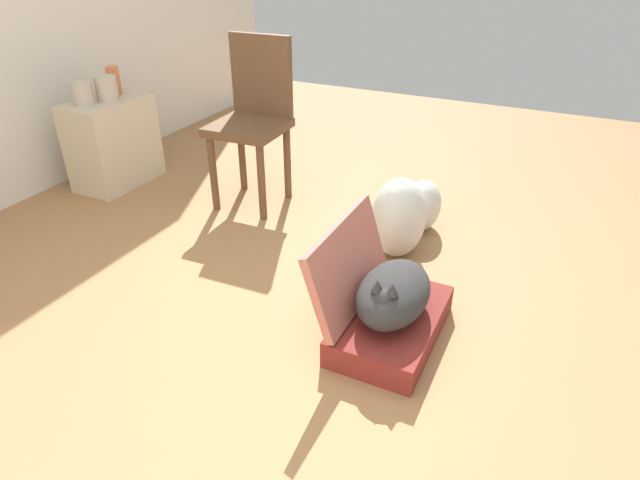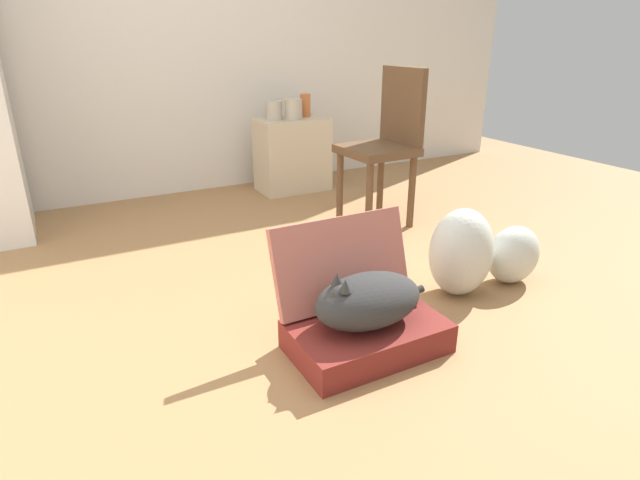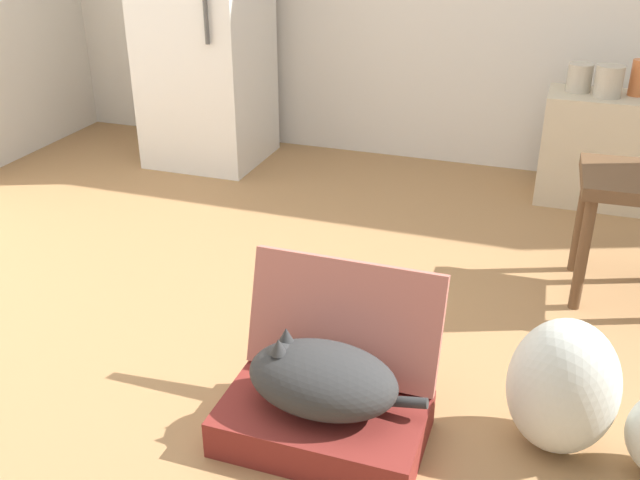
{
  "view_description": "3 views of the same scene",
  "coord_description": "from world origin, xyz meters",
  "px_view_note": "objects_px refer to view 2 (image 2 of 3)",
  "views": [
    {
      "loc": [
        -1.59,
        -0.84,
        1.48
      ],
      "look_at": [
        0.18,
        0.03,
        0.35
      ],
      "focal_mm": 30.36,
      "sensor_mm": 36.0,
      "label": 1
    },
    {
      "loc": [
        -0.86,
        -1.77,
        1.16
      ],
      "look_at": [
        0.06,
        -0.07,
        0.39
      ],
      "focal_mm": 29.06,
      "sensor_mm": 36.0,
      "label": 2
    },
    {
      "loc": [
        0.67,
        -1.92,
        1.48
      ],
      "look_at": [
        0.02,
        -0.04,
        0.51
      ],
      "focal_mm": 40.76,
      "sensor_mm": 36.0,
      "label": 3
    }
  ],
  "objects_px": {
    "cat": "(367,300)",
    "vase_round": "(294,109)",
    "plastic_bag_clear": "(513,255)",
    "side_table": "(292,155)",
    "vase_short": "(305,105)",
    "vase_tall": "(274,110)",
    "chair": "(386,141)",
    "plastic_bag_white": "(461,252)",
    "suitcase_base": "(367,336)"
  },
  "relations": [
    {
      "from": "cat",
      "to": "vase_round",
      "type": "relative_size",
      "value": 3.46
    },
    {
      "from": "plastic_bag_clear",
      "to": "side_table",
      "type": "height_order",
      "value": "side_table"
    },
    {
      "from": "side_table",
      "to": "vase_round",
      "type": "height_order",
      "value": "vase_round"
    },
    {
      "from": "cat",
      "to": "vase_short",
      "type": "bearing_deg",
      "value": 68.77
    },
    {
      "from": "vase_tall",
      "to": "cat",
      "type": "bearing_deg",
      "value": -105.01
    },
    {
      "from": "plastic_bag_clear",
      "to": "side_table",
      "type": "xyz_separation_m",
      "value": [
        -0.25,
        2.01,
        0.13
      ]
    },
    {
      "from": "vase_short",
      "to": "plastic_bag_clear",
      "type": "bearing_deg",
      "value": -86.84
    },
    {
      "from": "plastic_bag_clear",
      "to": "vase_round",
      "type": "distance_m",
      "value": 2.05
    },
    {
      "from": "cat",
      "to": "side_table",
      "type": "distance_m",
      "value": 2.3
    },
    {
      "from": "side_table",
      "to": "vase_tall",
      "type": "xyz_separation_m",
      "value": [
        -0.13,
        0.02,
        0.35
      ]
    },
    {
      "from": "plastic_bag_clear",
      "to": "chair",
      "type": "height_order",
      "value": "chair"
    },
    {
      "from": "plastic_bag_clear",
      "to": "cat",
      "type": "bearing_deg",
      "value": -170.28
    },
    {
      "from": "plastic_bag_clear",
      "to": "vase_tall",
      "type": "distance_m",
      "value": 2.12
    },
    {
      "from": "cat",
      "to": "vase_round",
      "type": "distance_m",
      "value": 2.3
    },
    {
      "from": "cat",
      "to": "plastic_bag_white",
      "type": "relative_size",
      "value": 1.23
    },
    {
      "from": "suitcase_base",
      "to": "side_table",
      "type": "relative_size",
      "value": 1.07
    },
    {
      "from": "chair",
      "to": "side_table",
      "type": "bearing_deg",
      "value": -171.45
    },
    {
      "from": "side_table",
      "to": "cat",
      "type": "bearing_deg",
      "value": -108.4
    },
    {
      "from": "chair",
      "to": "suitcase_base",
      "type": "bearing_deg",
      "value": -39.57
    },
    {
      "from": "vase_round",
      "to": "side_table",
      "type": "bearing_deg",
      "value": 90.0
    },
    {
      "from": "cat",
      "to": "plastic_bag_white",
      "type": "height_order",
      "value": "plastic_bag_white"
    },
    {
      "from": "plastic_bag_white",
      "to": "vase_round",
      "type": "xyz_separation_m",
      "value": [
        0.07,
        1.94,
        0.42
      ]
    },
    {
      "from": "side_table",
      "to": "chair",
      "type": "distance_m",
      "value": 1.02
    },
    {
      "from": "cat",
      "to": "plastic_bag_clear",
      "type": "xyz_separation_m",
      "value": [
        0.97,
        0.17,
        -0.08
      ]
    },
    {
      "from": "plastic_bag_clear",
      "to": "chair",
      "type": "xyz_separation_m",
      "value": [
        -0.06,
        1.04,
        0.39
      ]
    },
    {
      "from": "cat",
      "to": "vase_short",
      "type": "relative_size",
      "value": 3.01
    },
    {
      "from": "suitcase_base",
      "to": "cat",
      "type": "bearing_deg",
      "value": 176.44
    },
    {
      "from": "plastic_bag_clear",
      "to": "vase_round",
      "type": "bearing_deg",
      "value": 97.14
    },
    {
      "from": "plastic_bag_white",
      "to": "vase_short",
      "type": "height_order",
      "value": "vase_short"
    },
    {
      "from": "plastic_bag_clear",
      "to": "chair",
      "type": "bearing_deg",
      "value": 93.16
    },
    {
      "from": "suitcase_base",
      "to": "chair",
      "type": "distance_m",
      "value": 1.58
    },
    {
      "from": "vase_round",
      "to": "chair",
      "type": "relative_size",
      "value": 0.15
    },
    {
      "from": "plastic_bag_white",
      "to": "chair",
      "type": "relative_size",
      "value": 0.43
    },
    {
      "from": "cat",
      "to": "plastic_bag_clear",
      "type": "relative_size",
      "value": 1.78
    },
    {
      "from": "side_table",
      "to": "vase_short",
      "type": "bearing_deg",
      "value": 14.04
    },
    {
      "from": "vase_round",
      "to": "vase_tall",
      "type": "bearing_deg",
      "value": 156.77
    },
    {
      "from": "cat",
      "to": "plastic_bag_white",
      "type": "xyz_separation_m",
      "value": [
        0.65,
        0.2,
        -0.01
      ]
    },
    {
      "from": "suitcase_base",
      "to": "plastic_bag_clear",
      "type": "bearing_deg",
      "value": 9.79
    },
    {
      "from": "suitcase_base",
      "to": "plastic_bag_white",
      "type": "bearing_deg",
      "value": 17.06
    },
    {
      "from": "suitcase_base",
      "to": "cat",
      "type": "xyz_separation_m",
      "value": [
        -0.01,
        0.0,
        0.16
      ]
    },
    {
      "from": "suitcase_base",
      "to": "chair",
      "type": "height_order",
      "value": "chair"
    },
    {
      "from": "plastic_bag_white",
      "to": "side_table",
      "type": "relative_size",
      "value": 0.76
    },
    {
      "from": "cat",
      "to": "vase_tall",
      "type": "xyz_separation_m",
      "value": [
        0.59,
        2.2,
        0.41
      ]
    },
    {
      "from": "plastic_bag_clear",
      "to": "side_table",
      "type": "distance_m",
      "value": 2.03
    },
    {
      "from": "cat",
      "to": "chair",
      "type": "bearing_deg",
      "value": 52.75
    },
    {
      "from": "suitcase_base",
      "to": "chair",
      "type": "bearing_deg",
      "value": 52.92
    },
    {
      "from": "side_table",
      "to": "suitcase_base",
      "type": "bearing_deg",
      "value": -108.27
    },
    {
      "from": "suitcase_base",
      "to": "vase_tall",
      "type": "height_order",
      "value": "vase_tall"
    },
    {
      "from": "plastic_bag_clear",
      "to": "vase_round",
      "type": "relative_size",
      "value": 1.95
    },
    {
      "from": "vase_short",
      "to": "vase_round",
      "type": "relative_size",
      "value": 1.15
    }
  ]
}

